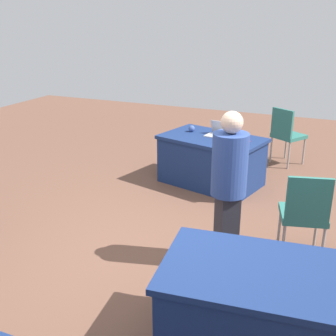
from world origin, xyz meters
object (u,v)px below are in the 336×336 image
Objects in this scene: chair_tucked_left at (286,132)px; laptop_silver at (218,133)px; person_organiser at (229,184)px; chair_tucked_right at (305,211)px; table_back_left at (293,319)px; scissors_red at (246,142)px; yarn_ball at (192,129)px; table_foreground at (211,160)px.

chair_tucked_left is 1.48m from laptop_silver.
chair_tucked_right is at bearing -95.88° from person_organiser.
scissors_red is at bearing -70.30° from table_back_left.
chair_tucked_right is at bearing 135.83° from yarn_ball.
table_foreground is at bearing 117.61° from chair_tucked_right.
chair_tucked_left is 1.71m from yarn_ball.
chair_tucked_left reaches higher than laptop_silver.
chair_tucked_left is at bearing -80.81° from table_back_left.
yarn_ball is (0.38, -0.16, 0.41)m from table_foreground.
chair_tucked_left is 0.61× the size of person_organiser.
table_back_left is 5.57× the size of laptop_silver.
table_foreground is at bearing -80.25° from scissors_red.
chair_tucked_left reaches higher than scissors_red.
person_organiser reaches higher than chair_tucked_left.
chair_tucked_left is 1.45m from scissors_red.
scissors_red is (1.06, -2.97, 0.36)m from table_back_left.
table_back_left is at bearing -175.96° from person_organiser.
person_organiser is (0.69, 0.35, 0.32)m from chair_tucked_right.
chair_tucked_right reaches higher than yarn_ball.
person_organiser is 2.46m from yarn_ball.
person_organiser is 1.94m from scissors_red.
person_organiser is at bearing -59.53° from chair_tucked_left.
yarn_ball is (1.17, -2.16, -0.10)m from person_organiser.
yarn_ball is 0.93m from scissors_red.
chair_tucked_right is at bearing -46.44° from chair_tucked_left.
person_organiser reaches higher than yarn_ball.
scissors_red reaches higher than table_back_left.
table_foreground is at bearing -91.67° from chair_tucked_left.
yarn_ball is (0.44, -0.07, 0.01)m from laptop_silver.
table_foreground is 0.58m from yarn_ball.
chair_tucked_left reaches higher than yarn_ball.
yarn_ball is 0.53× the size of scissors_red.
table_foreground is 1.02× the size of person_organiser.
yarn_ball is at bearing -86.60° from scissors_red.
yarn_ball is at bearing -4.35° from person_organiser.
person_organiser reaches higher than table_foreground.
yarn_ball reaches higher than scissors_red.
table_foreground is 0.81× the size of table_back_left.
scissors_red is at bearing 107.36° from chair_tucked_right.
chair_tucked_left reaches higher than table_back_left.
person_organiser is at bearing -167.50° from chair_tucked_right.
table_back_left is 3.79m from yarn_ball.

